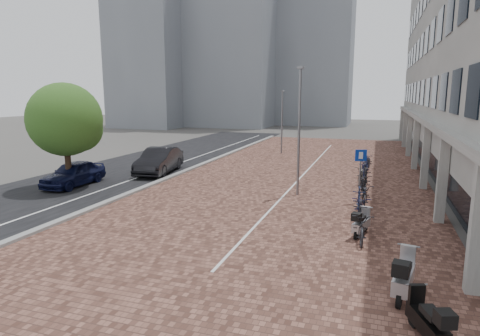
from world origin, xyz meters
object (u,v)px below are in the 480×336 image
object	(u,v)px
car_dark	(159,161)
scooter_mid	(427,319)
parking_sign	(360,167)
scooter_back	(404,275)
car_navy	(74,174)
scooter_front	(361,222)

from	to	relation	value
car_dark	scooter_mid	size ratio (longest dim) A/B	3.22
parking_sign	car_dark	bearing A→B (deg)	144.19
car_dark	scooter_back	size ratio (longest dim) A/B	2.82
car_navy	scooter_mid	xyz separation A→B (m)	(16.60, -9.40, -0.16)
scooter_front	scooter_mid	xyz separation A→B (m)	(1.50, -6.11, 0.03)
scooter_mid	parking_sign	bearing A→B (deg)	79.32
scooter_mid	scooter_back	world-z (taller)	scooter_back
car_navy	scooter_mid	world-z (taller)	car_navy
car_navy	scooter_back	bearing A→B (deg)	-26.29
car_navy	scooter_back	size ratio (longest dim) A/B	2.32
scooter_front	scooter_mid	world-z (taller)	scooter_mid
scooter_mid	parking_sign	size ratio (longest dim) A/B	0.61
car_navy	parking_sign	world-z (taller)	parking_sign
scooter_front	scooter_back	bearing A→B (deg)	-59.67
car_navy	parking_sign	distance (m)	14.90
car_navy	parking_sign	bearing A→B (deg)	3.32
car_navy	scooter_front	bearing A→B (deg)	-13.66
scooter_front	scooter_mid	distance (m)	6.30
car_dark	parking_sign	distance (m)	12.72
scooter_front	scooter_back	size ratio (longest dim) A/B	0.83
car_navy	scooter_back	distance (m)	17.92
car_navy	parking_sign	xyz separation A→B (m)	(14.82, 1.22, 0.98)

